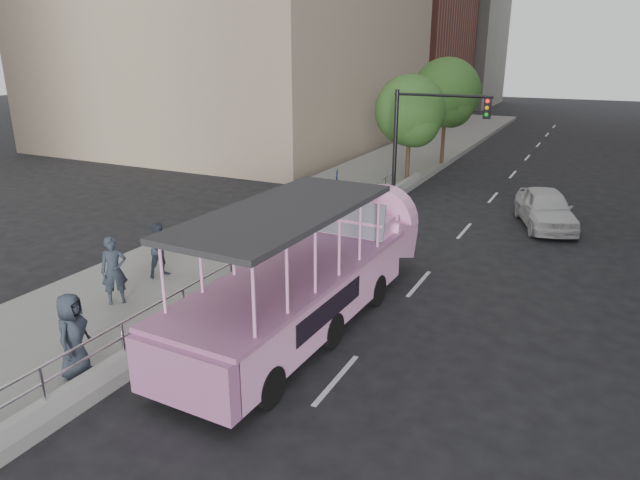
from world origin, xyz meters
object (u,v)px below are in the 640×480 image
car (546,208)px  pedestrian_far (73,335)px  traffic_signal (422,130)px  street_tree_far (447,95)px  street_tree_near (411,113)px  parking_sign (337,197)px  pedestrian_near (114,271)px  pedestrian_mid (161,250)px  duck_boat (314,274)px

car → pedestrian_far: bearing=-133.1°
traffic_signal → street_tree_far: size_ratio=0.81×
pedestrian_far → street_tree_far: size_ratio=0.29×
street_tree_near → car: bearing=-28.8°
car → street_tree_far: size_ratio=0.70×
street_tree_near → street_tree_far: 6.02m
traffic_signal → parking_sign: bearing=-102.3°
car → street_tree_near: size_ratio=0.79×
pedestrian_near → pedestrian_mid: pedestrian_near is taller
duck_boat → pedestrian_mid: 5.15m
pedestrian_near → street_tree_far: (2.64, 23.57, 3.07)m
duck_boat → pedestrian_mid: duck_boat is taller
pedestrian_far → street_tree_near: street_tree_near is taller
pedestrian_mid → traffic_signal: (4.26, 12.08, 2.37)m
street_tree_far → traffic_signal: bearing=-81.6°
car → pedestrian_mid: 15.16m
car → street_tree_far: bearing=105.8°
pedestrian_mid → traffic_signal: size_ratio=0.32×
pedestrian_mid → parking_sign: (2.96, 6.14, 0.57)m
pedestrian_mid → street_tree_near: street_tree_near is taller
pedestrian_far → traffic_signal: (2.08, 17.20, 2.27)m
traffic_signal → street_tree_near: street_tree_near is taller
pedestrian_near → pedestrian_mid: 2.07m
street_tree_near → pedestrian_far: bearing=-91.3°
traffic_signal → street_tree_far: bearing=98.4°
duck_boat → street_tree_far: (-2.29, 21.46, 3.05)m
pedestrian_near → pedestrian_far: bearing=-106.9°
parking_sign → street_tree_far: 15.59m
car → pedestrian_far: pedestrian_far is taller
pedestrian_near → traffic_signal: traffic_signal is taller
duck_boat → car: bearing=68.6°
car → pedestrian_near: bearing=-143.6°
pedestrian_near → street_tree_near: size_ratio=0.33×
pedestrian_mid → parking_sign: parking_sign is taller
duck_boat → street_tree_far: street_tree_far is taller
parking_sign → street_tree_far: street_tree_far is taller
traffic_signal → duck_boat: bearing=-85.7°
traffic_signal → street_tree_near: bearing=115.0°
car → pedestrian_far: 18.38m
pedestrian_mid → street_tree_far: bearing=16.5°
traffic_signal → pedestrian_near: bearing=-106.0°
pedestrian_far → parking_sign: (0.78, 11.26, 0.48)m
car → traffic_signal: size_ratio=0.87×
pedestrian_mid → duck_boat: bearing=-65.4°
pedestrian_far → parking_sign: parking_sign is taller
traffic_signal → street_tree_near: (-1.60, 3.43, 0.32)m
pedestrian_near → parking_sign: (2.75, 8.20, 0.47)m
car → parking_sign: (-6.73, -5.51, 0.94)m
parking_sign → street_tree_near: (-0.30, 9.37, 2.11)m
pedestrian_mid → pedestrian_far: size_ratio=0.90×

